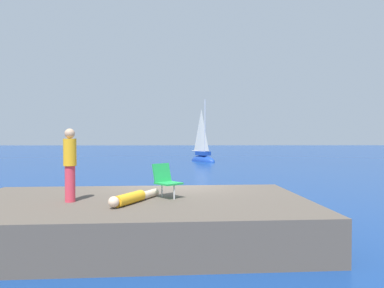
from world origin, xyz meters
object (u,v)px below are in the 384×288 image
at_px(person_sunbather, 133,198).
at_px(beach_chair, 166,179).
at_px(sailboat_near, 203,158).
at_px(person_standing, 70,163).

bearing_deg(person_sunbather, beach_chair, -20.91).
xyz_separation_m(sailboat_near, person_sunbather, (-2.81, -24.94, 0.68)).
height_order(person_standing, beach_chair, person_standing).
bearing_deg(sailboat_near, person_sunbather, -40.06).
bearing_deg(person_standing, sailboat_near, -77.68).
relative_size(sailboat_near, beach_chair, 7.97).
distance_m(person_sunbather, person_standing, 1.60).
distance_m(person_standing, beach_chair, 2.18).
bearing_deg(person_standing, person_sunbather, -164.04).
bearing_deg(beach_chair, sailboat_near, 134.16).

